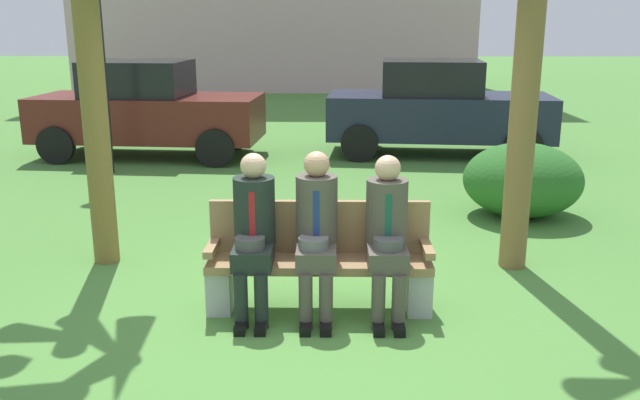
{
  "coord_description": "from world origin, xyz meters",
  "views": [
    {
      "loc": [
        0.27,
        -5.14,
        2.38
      ],
      "look_at": [
        0.18,
        0.52,
        0.85
      ],
      "focal_mm": 37.83,
      "sensor_mm": 36.0,
      "label": 1
    }
  ],
  "objects_px": {
    "seated_man_middle": "(316,227)",
    "street_lamp": "(99,18)",
    "parked_car_near": "(146,110)",
    "park_bench": "(319,260)",
    "shrub_near_bench": "(523,180)",
    "seated_man_right": "(387,229)",
    "seated_man_left": "(253,228)",
    "parked_car_far": "(437,108)"
  },
  "relations": [
    {
      "from": "seated_man_right",
      "to": "shrub_near_bench",
      "type": "height_order",
      "value": "seated_man_right"
    },
    {
      "from": "seated_man_middle",
      "to": "shrub_near_bench",
      "type": "relative_size",
      "value": 0.93
    },
    {
      "from": "street_lamp",
      "to": "seated_man_left",
      "type": "bearing_deg",
      "value": -61.27
    },
    {
      "from": "seated_man_right",
      "to": "street_lamp",
      "type": "relative_size",
      "value": 0.34
    },
    {
      "from": "shrub_near_bench",
      "to": "parked_car_far",
      "type": "xyz_separation_m",
      "value": [
        -0.48,
        3.91,
        0.38
      ]
    },
    {
      "from": "seated_man_left",
      "to": "parked_car_far",
      "type": "relative_size",
      "value": 0.33
    },
    {
      "from": "seated_man_right",
      "to": "parked_car_far",
      "type": "distance_m",
      "value": 6.98
    },
    {
      "from": "shrub_near_bench",
      "to": "parked_car_far",
      "type": "bearing_deg",
      "value": 97.01
    },
    {
      "from": "seated_man_right",
      "to": "shrub_near_bench",
      "type": "distance_m",
      "value": 3.51
    },
    {
      "from": "street_lamp",
      "to": "seated_man_middle",
      "type": "bearing_deg",
      "value": -57.16
    },
    {
      "from": "seated_man_right",
      "to": "parked_car_near",
      "type": "height_order",
      "value": "parked_car_near"
    },
    {
      "from": "seated_man_left",
      "to": "seated_man_right",
      "type": "height_order",
      "value": "seated_man_left"
    },
    {
      "from": "street_lamp",
      "to": "park_bench",
      "type": "bearing_deg",
      "value": -56.35
    },
    {
      "from": "seated_man_right",
      "to": "parked_car_far",
      "type": "bearing_deg",
      "value": 78.16
    },
    {
      "from": "seated_man_middle",
      "to": "parked_car_near",
      "type": "xyz_separation_m",
      "value": [
        -3.12,
        6.58,
        0.09
      ]
    },
    {
      "from": "seated_man_right",
      "to": "street_lamp",
      "type": "xyz_separation_m",
      "value": [
        -3.96,
        5.25,
        1.66
      ]
    },
    {
      "from": "shrub_near_bench",
      "to": "street_lamp",
      "type": "relative_size",
      "value": 0.37
    },
    {
      "from": "park_bench",
      "to": "seated_man_right",
      "type": "distance_m",
      "value": 0.65
    },
    {
      "from": "park_bench",
      "to": "seated_man_left",
      "type": "bearing_deg",
      "value": -166.56
    },
    {
      "from": "seated_man_left",
      "to": "seated_man_right",
      "type": "relative_size",
      "value": 1.01
    },
    {
      "from": "street_lamp",
      "to": "parked_car_near",
      "type": "bearing_deg",
      "value": 78.8
    },
    {
      "from": "parked_car_near",
      "to": "street_lamp",
      "type": "distance_m",
      "value": 2.06
    },
    {
      "from": "seated_man_middle",
      "to": "seated_man_right",
      "type": "height_order",
      "value": "seated_man_middle"
    },
    {
      "from": "park_bench",
      "to": "parked_car_near",
      "type": "xyz_separation_m",
      "value": [
        -3.15,
        6.45,
        0.42
      ]
    },
    {
      "from": "parked_car_near",
      "to": "seated_man_right",
      "type": "bearing_deg",
      "value": -60.67
    },
    {
      "from": "seated_man_middle",
      "to": "street_lamp",
      "type": "bearing_deg",
      "value": 122.84
    },
    {
      "from": "seated_man_right",
      "to": "shrub_near_bench",
      "type": "xyz_separation_m",
      "value": [
        1.91,
        2.93,
        -0.28
      ]
    },
    {
      "from": "shrub_near_bench",
      "to": "parked_car_near",
      "type": "bearing_deg",
      "value": 146.95
    },
    {
      "from": "park_bench",
      "to": "parked_car_near",
      "type": "distance_m",
      "value": 7.19
    },
    {
      "from": "seated_man_right",
      "to": "parked_car_far",
      "type": "xyz_separation_m",
      "value": [
        1.43,
        6.83,
        0.1
      ]
    },
    {
      "from": "parked_car_near",
      "to": "street_lamp",
      "type": "bearing_deg",
      "value": -101.2
    },
    {
      "from": "seated_man_middle",
      "to": "seated_man_right",
      "type": "bearing_deg",
      "value": -0.28
    },
    {
      "from": "seated_man_left",
      "to": "shrub_near_bench",
      "type": "distance_m",
      "value": 4.2
    },
    {
      "from": "seated_man_left",
      "to": "seated_man_middle",
      "type": "height_order",
      "value": "seated_man_middle"
    },
    {
      "from": "seated_man_left",
      "to": "parked_car_far",
      "type": "height_order",
      "value": "parked_car_far"
    },
    {
      "from": "parked_car_far",
      "to": "street_lamp",
      "type": "bearing_deg",
      "value": -163.63
    },
    {
      "from": "park_bench",
      "to": "street_lamp",
      "type": "height_order",
      "value": "street_lamp"
    },
    {
      "from": "park_bench",
      "to": "shrub_near_bench",
      "type": "distance_m",
      "value": 3.73
    },
    {
      "from": "shrub_near_bench",
      "to": "parked_car_near",
      "type": "relative_size",
      "value": 0.36
    },
    {
      "from": "park_bench",
      "to": "shrub_near_bench",
      "type": "xyz_separation_m",
      "value": [
        2.46,
        2.8,
        0.04
      ]
    },
    {
      "from": "seated_man_middle",
      "to": "street_lamp",
      "type": "height_order",
      "value": "street_lamp"
    },
    {
      "from": "seated_man_right",
      "to": "parked_car_near",
      "type": "bearing_deg",
      "value": 119.33
    }
  ]
}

